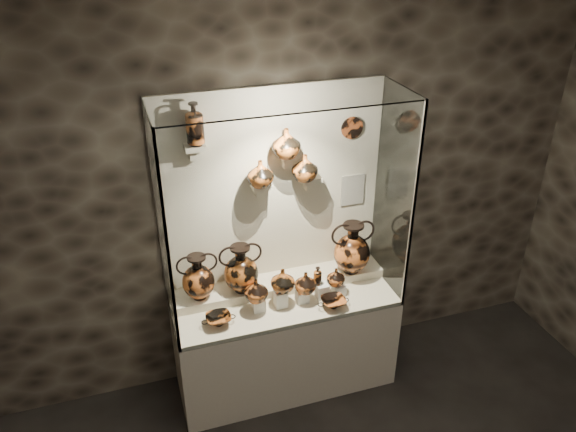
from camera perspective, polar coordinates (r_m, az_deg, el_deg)
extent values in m
plane|color=white|center=(1.52, 26.41, 16.93)|extent=(5.00, 5.00, 0.00)
cube|color=black|center=(4.17, -1.69, 2.51)|extent=(5.00, 0.02, 3.20)
cube|color=beige|center=(4.58, -0.30, -12.81)|extent=(1.70, 0.60, 0.80)
cube|color=beige|center=(4.32, -0.32, -8.69)|extent=(1.68, 0.58, 0.03)
cube|color=beige|center=(4.43, -1.01, -7.02)|extent=(1.70, 0.25, 0.10)
cube|color=beige|center=(4.16, -1.67, 2.48)|extent=(1.70, 0.03, 1.60)
cube|color=white|center=(3.65, 1.06, -1.56)|extent=(1.70, 0.01, 1.60)
cube|color=white|center=(3.76, -12.74, -1.36)|extent=(0.01, 0.60, 1.60)
cube|color=white|center=(4.20, 10.73, 2.20)|extent=(0.01, 0.60, 1.60)
cube|color=white|center=(3.59, -0.39, 11.81)|extent=(1.70, 0.60, 0.01)
cube|color=gray|center=(3.51, -12.09, -3.61)|extent=(0.02, 0.02, 1.60)
cube|color=gray|center=(3.97, 12.57, 0.40)|extent=(0.02, 0.02, 1.60)
cube|color=silver|center=(4.19, -3.01, -8.93)|extent=(0.09, 0.09, 0.10)
cube|color=silver|center=(4.22, -0.77, -8.34)|extent=(0.09, 0.09, 0.13)
cube|color=silver|center=(4.28, 1.43, -8.13)|extent=(0.09, 0.09, 0.09)
cube|color=silver|center=(4.31, 3.46, -7.57)|extent=(0.09, 0.09, 0.12)
cube|color=silver|center=(4.37, 5.18, -7.43)|extent=(0.09, 0.09, 0.08)
cube|color=beige|center=(3.81, -9.46, 6.92)|extent=(0.14, 0.12, 0.04)
cube|color=beige|center=(4.03, -2.75, 3.11)|extent=(0.14, 0.12, 0.04)
cube|color=beige|center=(4.00, -0.04, 6.08)|extent=(0.10, 0.12, 0.04)
cube|color=beige|center=(4.13, 2.34, 3.81)|extent=(0.14, 0.12, 0.04)
imported|color=#C96126|center=(4.09, -3.26, -7.53)|extent=(0.21, 0.21, 0.18)
imported|color=#A4511D|center=(4.13, -0.55, -6.52)|extent=(0.23, 0.23, 0.19)
imported|color=#C96126|center=(4.19, 1.79, -6.76)|extent=(0.20, 0.20, 0.17)
imported|color=#C96126|center=(4.31, 4.87, -6.16)|extent=(0.15, 0.15, 0.15)
imported|color=#A4511D|center=(3.94, -2.83, 4.34)|extent=(0.22, 0.22, 0.20)
imported|color=#A4511D|center=(3.90, -0.18, 7.43)|extent=(0.26, 0.26, 0.21)
imported|color=#A4511D|center=(4.03, 1.72, 4.94)|extent=(0.23, 0.23, 0.20)
cylinder|color=#99431E|center=(4.16, 6.51, 8.89)|extent=(0.17, 0.02, 0.17)
cube|color=beige|center=(4.38, 6.56, 2.67)|extent=(0.19, 0.01, 0.25)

